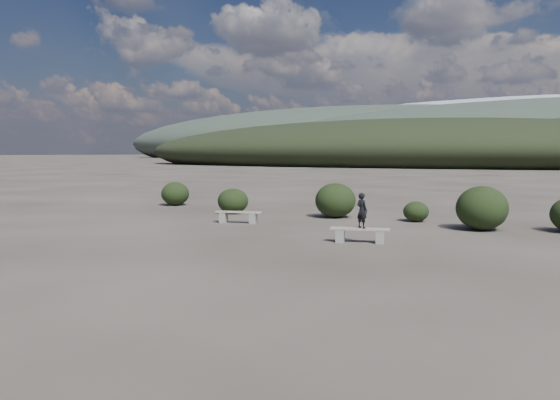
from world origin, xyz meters
The scene contains 10 objects.
ground centered at (0.00, 0.00, 0.00)m, with size 1200.00×1200.00×0.00m, color #302A25.
bench_left centered at (-2.87, 5.90, 0.24)m, with size 1.63×0.77×0.40m.
bench_right centered at (2.26, 4.05, 0.24)m, with size 1.61×0.80×0.40m.
seated_person centered at (2.30, 4.06, 0.87)m, with size 0.34×0.23×0.95m, color black.
shrub_a centered at (-4.68, 8.27, 0.50)m, with size 1.22×1.22×1.00m, color black.
shrub_b centered at (-0.60, 8.98, 0.64)m, with size 1.50×1.50×1.29m, color black.
shrub_c centered at (2.34, 9.28, 0.35)m, with size 0.89×0.89×0.71m, color black.
shrub_d centered at (4.70, 8.16, 0.69)m, with size 1.57×1.57×1.38m, color black.
shrub_f centered at (-8.90, 9.79, 0.53)m, with size 1.26×1.26×1.07m, color black.
mountain_ridges centered at (-7.48, 339.06, 10.84)m, with size 500.00×400.00×56.00m.
Camera 1 is at (7.42, -9.59, 2.39)m, focal length 35.00 mm.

